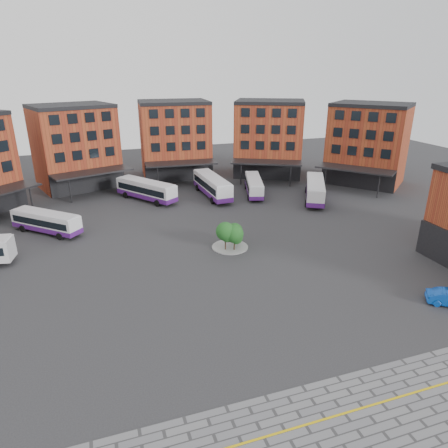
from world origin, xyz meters
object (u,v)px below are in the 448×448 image
object	(u,v)px
bus_c	(146,190)
bus_f	(315,189)
tree_island	(231,234)
bus_b	(46,222)
bus_d	(212,185)
bus_e	(254,185)

from	to	relation	value
bus_c	bus_f	distance (m)	27.71
tree_island	bus_b	xyz separation A→B (m)	(-21.43, 12.47, -0.38)
tree_island	bus_b	bearing A→B (deg)	149.80
bus_c	bus_d	bearing A→B (deg)	-42.20
tree_island	bus_b	world-z (taller)	tree_island
bus_b	bus_c	size ratio (longest dim) A/B	0.83
bus_b	tree_island	bearing A→B (deg)	-77.72
bus_c	bus_d	world-z (taller)	bus_d
tree_island	bus_f	distance (m)	23.75
bus_b	bus_f	size ratio (longest dim) A/B	0.78
bus_d	bus_f	xyz separation A→B (m)	(15.42, -7.37, -0.06)
bus_d	bus_e	bearing A→B (deg)	-12.39
bus_b	bus_e	bearing A→B (deg)	-34.72
bus_f	bus_b	bearing A→B (deg)	-149.05
bus_e	bus_f	bearing A→B (deg)	-19.33
bus_b	bus_c	xyz separation A→B (m)	(14.52, 9.92, 0.22)
bus_e	bus_f	world-z (taller)	bus_f
bus_d	bus_f	size ratio (longest dim) A/B	1.06
bus_b	bus_e	xyz separation A→B (m)	(32.54, 7.39, 0.02)
tree_island	bus_d	bearing A→B (deg)	79.31
bus_e	bus_f	xyz separation A→B (m)	(8.29, -6.15, 0.24)
bus_c	bus_f	world-z (taller)	bus_f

